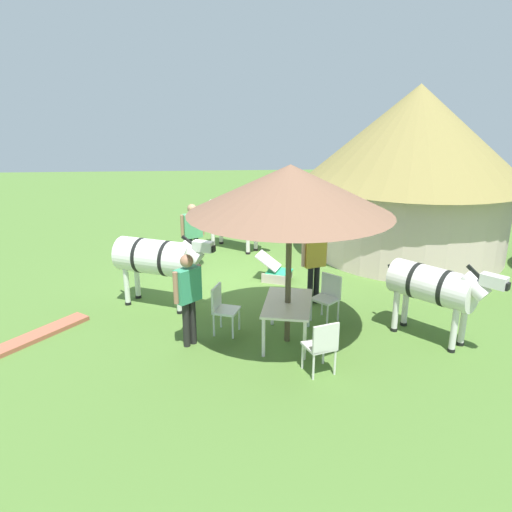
{
  "coord_description": "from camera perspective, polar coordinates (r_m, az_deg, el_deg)",
  "views": [
    {
      "loc": [
        10.87,
        -0.41,
        4.21
      ],
      "look_at": [
        0.99,
        0.23,
        1.0
      ],
      "focal_mm": 35.32,
      "sensor_mm": 36.0,
      "label": 1
    }
  ],
  "objects": [
    {
      "name": "striped_lounge_chair",
      "position": [
        11.84,
        2.16,
        -1.55
      ],
      "size": [
        0.79,
        0.94,
        0.64
      ],
      "rotation": [
        0.0,
        0.0,
        5.91
      ],
      "color": "#27A26E",
      "rests_on": "ground_plane"
    },
    {
      "name": "thatched_hut",
      "position": [
        14.02,
        17.42,
        9.67
      ],
      "size": [
        5.8,
        5.8,
        4.44
      ],
      "rotation": [
        0.0,
        0.0,
        0.66
      ],
      "color": "beige",
      "rests_on": "ground_plane"
    },
    {
      "name": "standing_watcher",
      "position": [
        12.44,
        -7.18,
        2.87
      ],
      "size": [
        0.35,
        0.56,
        1.66
      ],
      "rotation": [
        0.0,
        0.0,
        -1.21
      ],
      "color": "black",
      "rests_on": "ground_plane"
    },
    {
      "name": "zebra_by_umbrella",
      "position": [
        10.34,
        -11.07,
        -0.22
      ],
      "size": [
        1.3,
        2.13,
        1.58
      ],
      "rotation": [
        0.0,
        0.0,
        5.86
      ],
      "color": "silver",
      "rests_on": "ground_plane"
    },
    {
      "name": "guest_behind_table",
      "position": [
        10.36,
        6.62,
        -0.28
      ],
      "size": [
        0.33,
        0.56,
        1.64
      ],
      "rotation": [
        0.0,
        0.0,
        5.03
      ],
      "color": "black",
      "rests_on": "ground_plane"
    },
    {
      "name": "patio_chair_near_lawn",
      "position": [
        9.8,
        8.14,
        -4.33
      ],
      "size": [
        0.61,
        0.61,
        0.9
      ],
      "rotation": [
        0.0,
        0.0,
        -2.39
      ],
      "color": "silver",
      "rests_on": "ground_plane"
    },
    {
      "name": "ground_plane",
      "position": [
        11.66,
        -1.47,
        -3.19
      ],
      "size": [
        36.0,
        36.0,
        0.0
      ],
      "primitive_type": "plane",
      "color": "#4D722F"
    },
    {
      "name": "brick_patio_kerb",
      "position": [
        9.84,
        -25.43,
        -8.99
      ],
      "size": [
        2.44,
        1.99,
        0.08
      ],
      "primitive_type": "cube",
      "rotation": [
        0.0,
        0.0,
        2.49
      ],
      "color": "#AA5A41",
      "rests_on": "ground_plane"
    },
    {
      "name": "zebra_toward_hut",
      "position": [
        9.3,
        19.61,
        -3.29
      ],
      "size": [
        1.75,
        1.57,
        1.55
      ],
      "rotation": [
        0.0,
        0.0,
        5.42
      ],
      "color": "silver",
      "rests_on": "ground_plane"
    },
    {
      "name": "patio_chair_east_end",
      "position": [
        7.94,
        7.49,
        -9.88
      ],
      "size": [
        0.54,
        0.55,
        0.9
      ],
      "rotation": [
        0.0,
        0.0,
        -4.39
      ],
      "color": "silver",
      "rests_on": "ground_plane"
    },
    {
      "name": "guest_beside_umbrella",
      "position": [
        8.64,
        -7.7,
        -4.02
      ],
      "size": [
        0.46,
        0.47,
        1.66
      ],
      "rotation": [
        0.0,
        0.0,
        2.32
      ],
      "color": "black",
      "rests_on": "ground_plane"
    },
    {
      "name": "shade_umbrella",
      "position": [
        8.24,
        3.89,
        7.5
      ],
      "size": [
        3.42,
        3.42,
        3.13
      ],
      "color": "#4D432D",
      "rests_on": "ground_plane"
    },
    {
      "name": "patio_dining_table",
      "position": [
        8.85,
        3.6,
        -5.78
      ],
      "size": [
        1.51,
        1.07,
        0.74
      ],
      "rotation": [
        0.0,
        0.0,
        -0.22
      ],
      "color": "silver",
      "rests_on": "ground_plane"
    },
    {
      "name": "patio_chair_near_hut",
      "position": [
        9.21,
        -3.88,
        -5.69
      ],
      "size": [
        0.55,
        0.54,
        0.9
      ],
      "rotation": [
        0.0,
        0.0,
        -0.34
      ],
      "color": "white",
      "rests_on": "ground_plane"
    },
    {
      "name": "zebra_nearest_camera",
      "position": [
        14.03,
        -2.35,
        4.57
      ],
      "size": [
        1.61,
        1.93,
        1.49
      ],
      "rotation": [
        0.0,
        0.0,
        5.63
      ],
      "color": "silver",
      "rests_on": "ground_plane"
    }
  ]
}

